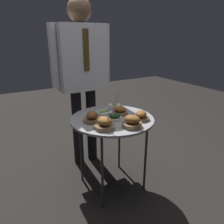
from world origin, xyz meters
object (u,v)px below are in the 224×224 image
object	(u,v)px
bowl_roast_back_left	(141,116)
bowl_spinach_center	(115,117)
serving_cart	(112,123)
bowl_asparagus_front_left	(104,113)
bowl_asparagus_mid_right	(114,106)
bowl_roast_mid_left	(92,118)
bowl_roast_front_right	(132,122)
waiter_figure	(82,66)
bowl_roast_front_center	(120,111)
bowl_roast_far_rim	(104,124)

from	to	relation	value
bowl_roast_back_left	bowl_spinach_center	world-z (taller)	bowl_spinach_center
serving_cart	bowl_asparagus_front_left	bearing A→B (deg)	101.00
bowl_spinach_center	bowl_asparagus_front_left	bearing A→B (deg)	94.83
bowl_asparagus_mid_right	bowl_roast_mid_left	distance (m)	0.38
bowl_roast_front_right	waiter_figure	world-z (taller)	waiter_figure
bowl_asparagus_front_left	bowl_roast_front_center	size ratio (longest dim) A/B	0.88
bowl_roast_front_right	bowl_roast_back_left	size ratio (longest dim) A/B	1.07
bowl_roast_mid_left	bowl_roast_far_rim	bearing A→B (deg)	-83.58
waiter_figure	serving_cart	bearing A→B (deg)	-86.14
bowl_roast_front_center	bowl_spinach_center	bearing A→B (deg)	-139.32
bowl_asparagus_mid_right	bowl_asparagus_front_left	bearing A→B (deg)	-148.11
bowl_roast_front_center	bowl_roast_mid_left	distance (m)	0.27
bowl_roast_front_right	bowl_spinach_center	world-z (taller)	bowl_spinach_center
bowl_asparagus_mid_right	bowl_spinach_center	bearing A→B (deg)	-120.53
bowl_asparagus_mid_right	waiter_figure	distance (m)	0.48
bowl_asparagus_front_left	bowl_roast_front_right	distance (m)	0.34
serving_cart	bowl_roast_mid_left	world-z (taller)	bowl_roast_mid_left
bowl_asparagus_front_left	bowl_roast_mid_left	distance (m)	0.18
bowl_roast_back_left	bowl_spinach_center	bearing A→B (deg)	152.70
bowl_roast_back_left	bowl_roast_far_rim	size ratio (longest dim) A/B	0.83
bowl_roast_front_right	bowl_spinach_center	size ratio (longest dim) A/B	1.07
bowl_roast_back_left	waiter_figure	distance (m)	0.75
bowl_spinach_center	bowl_roast_far_rim	size ratio (longest dim) A/B	0.83
bowl_asparagus_mid_right	bowl_spinach_center	world-z (taller)	bowl_asparagus_mid_right
bowl_roast_front_right	bowl_roast_far_rim	distance (m)	0.20
bowl_roast_front_right	bowl_roast_front_center	bearing A→B (deg)	76.35
bowl_roast_front_right	waiter_figure	bearing A→B (deg)	95.29
bowl_roast_mid_left	bowl_roast_far_rim	distance (m)	0.17
bowl_roast_front_right	bowl_roast_back_left	distance (m)	0.17
bowl_roast_far_rim	waiter_figure	bearing A→B (deg)	79.41
bowl_roast_front_right	waiter_figure	distance (m)	0.80
bowl_roast_mid_left	bowl_roast_far_rim	xyz separation A→B (m)	(0.02, -0.16, 0.00)
serving_cart	waiter_figure	size ratio (longest dim) A/B	0.42
bowl_roast_front_center	bowl_roast_mid_left	size ratio (longest dim) A/B	0.96
bowl_roast_mid_left	bowl_spinach_center	distance (m)	0.18
serving_cart	bowl_asparagus_front_left	world-z (taller)	bowl_asparagus_front_left
bowl_roast_front_center	bowl_asparagus_front_left	bearing A→B (deg)	151.14
serving_cart	bowl_asparagus_mid_right	size ratio (longest dim) A/B	4.09
bowl_roast_front_center	waiter_figure	size ratio (longest dim) A/B	0.08
bowl_roast_front_center	bowl_roast_far_rim	bearing A→B (deg)	-142.42
bowl_roast_mid_left	bowl_roast_front_right	bearing A→B (deg)	-48.91
bowl_roast_front_right	bowl_roast_front_center	size ratio (longest dim) A/B	1.10
serving_cart	bowl_roast_front_right	world-z (taller)	bowl_roast_front_right
bowl_asparagus_front_left	waiter_figure	bearing A→B (deg)	91.93
bowl_asparagus_mid_right	bowl_roast_back_left	world-z (taller)	bowl_asparagus_mid_right
bowl_roast_back_left	bowl_roast_mid_left	bearing A→B (deg)	156.10
bowl_asparagus_mid_right	bowl_asparagus_front_left	xyz separation A→B (m)	(-0.17, -0.10, -0.00)
bowl_asparagus_front_left	bowl_roast_mid_left	xyz separation A→B (m)	(-0.15, -0.10, 0.02)
bowl_roast_front_center	bowl_roast_mid_left	xyz separation A→B (m)	(-0.27, -0.03, 0.00)
bowl_asparagus_mid_right	bowl_roast_front_right	bearing A→B (deg)	-104.46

